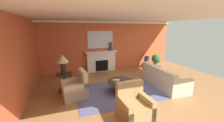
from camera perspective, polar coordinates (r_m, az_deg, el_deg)
name	(u,v)px	position (r m, az deg, el deg)	size (l,w,h in m)	color
ground_plane	(133,91)	(5.60, 8.57, -12.05)	(9.58, 9.58, 0.00)	olive
wall_fireplace	(108,46)	(8.01, -1.58, 6.26)	(7.97, 0.12, 2.79)	#C65633
wall_window	(18,62)	(5.02, -34.11, -0.39)	(0.12, 6.72, 2.79)	#C65633
ceiling_panel	(132,16)	(5.35, 8.10, 17.90)	(7.97, 6.72, 0.06)	white
crown_moulding	(108,22)	(7.87, -1.46, 15.75)	(7.97, 0.08, 0.12)	white
area_rug	(120,92)	(5.48, 3.41, -12.47)	(3.32, 2.22, 0.01)	#4C517A
fireplace	(101,62)	(7.83, -4.44, -0.28)	(1.80, 0.35, 1.15)	white
mantel_mirror	(100,40)	(7.75, -4.84, 8.75)	(1.42, 0.04, 0.94)	silver
sofa	(163,79)	(6.24, 20.34, -7.11)	(1.00, 2.14, 0.85)	#BCB299
armchair_near_window	(76,89)	(5.14, -14.67, -11.00)	(0.89, 0.89, 0.95)	#C1B293
armchair_facing_fireplace	(134,107)	(4.01, 9.05, -18.14)	(0.82, 0.82, 0.95)	#9E7A4C
coffee_table	(120,84)	(5.34, 3.46, -9.29)	(1.00, 1.00, 0.45)	#2D2319
side_table	(64,81)	(5.67, -18.98, -7.96)	(0.56, 0.56, 0.70)	#2D2319
table_lamp	(63,61)	(5.43, -19.64, 0.18)	(0.44, 0.44, 0.75)	black
vase_tall_corner	(147,62)	(8.73, 14.03, -0.46)	(0.28, 0.28, 0.72)	navy
vase_mantel_right	(111,46)	(7.78, -0.52, 6.01)	(0.15, 0.15, 0.48)	navy
book_red_cover	(116,80)	(5.29, 1.60, -7.96)	(0.22, 0.19, 0.04)	tan
book_art_folio	(118,80)	(5.21, 2.56, -7.90)	(0.25, 0.15, 0.03)	tan
book_small_novel	(123,80)	(5.15, 4.70, -7.62)	(0.22, 0.14, 0.06)	navy
potted_plant	(156,60)	(8.94, 17.74, 0.49)	(0.56, 0.56, 0.83)	#A8754C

